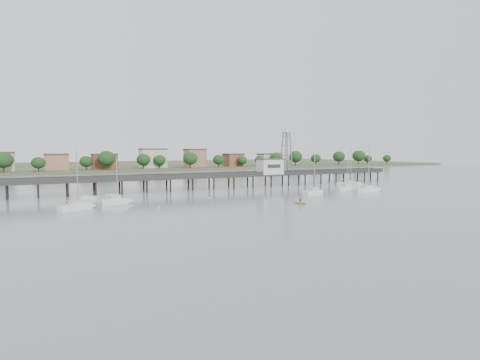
% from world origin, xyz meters
% --- Properties ---
extents(ground_plane, '(500.00, 500.00, 0.00)m').
position_xyz_m(ground_plane, '(0.00, 0.00, 0.00)').
color(ground_plane, slate).
rests_on(ground_plane, ground).
extents(pier, '(150.00, 5.00, 5.50)m').
position_xyz_m(pier, '(0.00, 60.00, 3.79)').
color(pier, '#2D2823').
rests_on(pier, ground).
extents(pier_building, '(8.40, 5.40, 5.30)m').
position_xyz_m(pier_building, '(25.00, 60.00, 6.67)').
color(pier_building, silver).
rests_on(pier_building, ground).
extents(lattice_tower, '(3.20, 3.20, 15.50)m').
position_xyz_m(lattice_tower, '(31.50, 60.00, 11.10)').
color(lattice_tower, slate).
rests_on(lattice_tower, ground).
extents(sailboat_b, '(6.47, 1.99, 10.82)m').
position_xyz_m(sailboat_b, '(-28.83, 37.40, 0.66)').
color(sailboat_b, white).
rests_on(sailboat_b, ground).
extents(sailboat_c, '(7.67, 3.81, 12.27)m').
position_xyz_m(sailboat_c, '(22.61, 32.03, 0.65)').
color(sailboat_c, white).
rests_on(sailboat_c, ground).
extents(sailboat_e, '(7.65, 7.88, 14.03)m').
position_xyz_m(sailboat_e, '(49.09, 45.84, 0.64)').
color(sailboat_e, white).
rests_on(sailboat_e, ground).
extents(sailboat_d, '(9.42, 2.85, 15.39)m').
position_xyz_m(sailboat_d, '(41.69, 30.59, 0.63)').
color(sailboat_d, white).
rests_on(sailboat_d, ground).
extents(sailboat_a, '(7.95, 5.65, 12.92)m').
position_xyz_m(sailboat_a, '(-37.44, 32.59, 0.64)').
color(sailboat_a, white).
rests_on(sailboat_a, ground).
extents(sailboat_f, '(7.59, 2.44, 12.50)m').
position_xyz_m(sailboat_f, '(38.24, 36.03, 0.65)').
color(sailboat_f, white).
rests_on(sailboat_f, ground).
extents(white_tender, '(3.90, 2.53, 1.40)m').
position_xyz_m(white_tender, '(-34.17, 49.25, 0.43)').
color(white_tender, white).
rests_on(white_tender, ground).
extents(yellow_dinghy, '(1.97, 1.47, 2.73)m').
position_xyz_m(yellow_dinghy, '(7.74, 18.74, 0.00)').
color(yellow_dinghy, yellow).
rests_on(yellow_dinghy, ground).
extents(dinghy_occupant, '(0.64, 1.24, 0.28)m').
position_xyz_m(dinghy_occupant, '(7.74, 18.74, 0.00)').
color(dinghy_occupant, black).
rests_on(dinghy_occupant, ground).
extents(mooring_buoys, '(71.25, 15.90, 0.39)m').
position_xyz_m(mooring_buoys, '(-1.99, 29.59, 0.08)').
color(mooring_buoys, beige).
rests_on(mooring_buoys, ground).
extents(far_shore, '(500.00, 170.00, 10.40)m').
position_xyz_m(far_shore, '(0.36, 239.58, 0.95)').
color(far_shore, '#475133').
rests_on(far_shore, ground).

